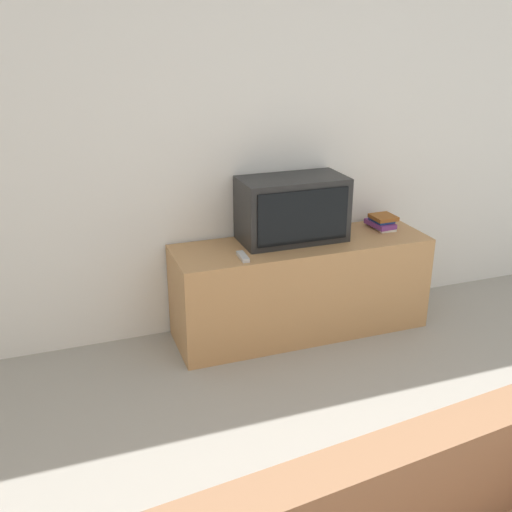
{
  "coord_description": "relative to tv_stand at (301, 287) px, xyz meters",
  "views": [
    {
      "loc": [
        -1.22,
        -0.58,
        1.96
      ],
      "look_at": [
        -0.2,
        2.26,
        0.78
      ],
      "focal_mm": 42.0,
      "sensor_mm": 36.0,
      "label": 1
    }
  ],
  "objects": [
    {
      "name": "remote_on_stand",
      "position": [
        -0.45,
        -0.14,
        0.33
      ],
      "size": [
        0.05,
        0.15,
        0.02
      ],
      "rotation": [
        0.0,
        0.0,
        -0.04
      ],
      "color": "#B7B7B7",
      "rests_on": "tv_stand"
    },
    {
      "name": "book_stack",
      "position": [
        0.63,
        0.07,
        0.36
      ],
      "size": [
        0.17,
        0.22,
        0.09
      ],
      "color": "silver",
      "rests_on": "tv_stand"
    },
    {
      "name": "tv_stand",
      "position": [
        0.0,
        0.0,
        0.0
      ],
      "size": [
        1.68,
        0.5,
        0.63
      ],
      "color": "tan",
      "rests_on": "ground_plane"
    },
    {
      "name": "television",
      "position": [
        -0.04,
        0.07,
        0.52
      ],
      "size": [
        0.68,
        0.36,
        0.41
      ],
      "color": "black",
      "rests_on": "tv_stand"
    },
    {
      "name": "wall_back",
      "position": [
        -0.29,
        0.3,
        0.98
      ],
      "size": [
        9.0,
        0.06,
        2.6
      ],
      "color": "white",
      "rests_on": "ground_plane"
    }
  ]
}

